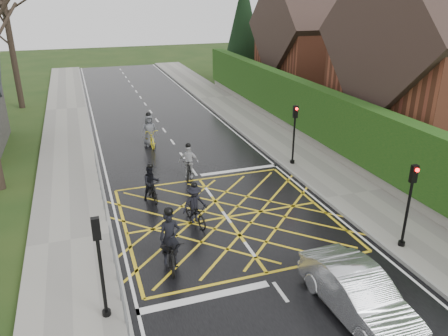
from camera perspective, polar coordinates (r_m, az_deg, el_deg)
ground at (r=17.79m, az=0.34°, el=-6.45°), size 120.00×120.00×0.00m
road at (r=17.79m, az=0.34°, el=-6.44°), size 9.00×80.00×0.01m
sidewalk_right at (r=20.32m, az=16.56°, el=-3.37°), size 3.00×80.00×0.15m
sidewalk_left at (r=17.01m, az=-19.37°, el=-9.00°), size 3.00×80.00×0.15m
stone_wall at (r=25.75m, az=12.35°, el=3.16°), size 0.50×38.00×0.70m
hedge at (r=25.25m, az=12.67°, el=6.91°), size 0.90×38.00×2.80m
house_far at (r=38.54m, az=12.83°, el=15.47°), size 9.80×8.80×10.30m
conifer at (r=43.87m, az=2.56°, el=17.57°), size 4.60×4.60×10.00m
tree_far at (r=37.00m, az=-26.69°, el=17.93°), size 8.40×8.40×10.40m
railing_south at (r=13.66m, az=-13.76°, el=-13.10°), size 0.05×5.04×1.03m
railing_north at (r=20.28m, az=-16.00°, el=-1.15°), size 0.05×6.04×1.03m
traffic_light_ne at (r=22.60m, az=9.13°, el=4.22°), size 0.24×0.31×3.21m
traffic_light_se at (r=16.22m, az=22.90°, el=-4.75°), size 0.24×0.31×3.21m
traffic_light_sw at (r=12.33m, az=-15.75°, el=-12.61°), size 0.24×0.31×3.21m
cyclist_rear at (r=14.76m, az=-6.96°, el=-10.11°), size 1.00×2.23×2.09m
cyclist_back at (r=19.25m, az=-9.44°, el=-2.34°), size 0.79×1.70×1.68m
cyclist_mid at (r=17.15m, az=-3.81°, el=-5.29°), size 1.11×1.86×1.73m
cyclist_front at (r=21.25m, az=-4.60°, el=0.38°), size 1.13×1.83×1.78m
cyclist_lead at (r=25.98m, az=-9.68°, el=4.35°), size 0.94×2.12×2.03m
car at (r=13.19m, az=17.11°, el=-15.43°), size 1.61×4.25×1.39m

